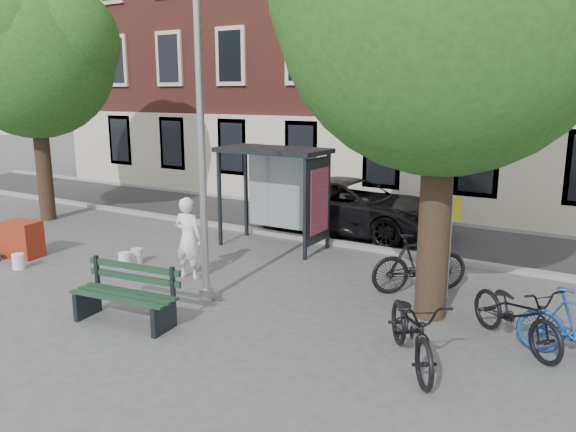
% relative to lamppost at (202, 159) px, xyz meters
% --- Properties ---
extents(ground, '(90.00, 90.00, 0.00)m').
position_rel_lamppost_xyz_m(ground, '(0.00, 0.00, -2.78)').
color(ground, '#4C4C4F').
rests_on(ground, ground).
extents(road, '(40.00, 4.00, 0.01)m').
position_rel_lamppost_xyz_m(road, '(0.00, 7.00, -2.78)').
color(road, '#28282B').
rests_on(road, ground).
extents(curb_near, '(40.00, 0.25, 0.12)m').
position_rel_lamppost_xyz_m(curb_near, '(0.00, 5.00, -2.72)').
color(curb_near, gray).
rests_on(curb_near, ground).
extents(curb_far, '(40.00, 0.25, 0.12)m').
position_rel_lamppost_xyz_m(curb_far, '(0.00, 9.00, -2.72)').
color(curb_far, gray).
rests_on(curb_far, ground).
extents(building_row, '(30.00, 8.00, 14.00)m').
position_rel_lamppost_xyz_m(building_row, '(0.00, 13.00, 4.22)').
color(building_row, brown).
rests_on(building_row, ground).
extents(lamppost, '(0.28, 0.35, 6.11)m').
position_rel_lamppost_xyz_m(lamppost, '(0.00, 0.00, 0.00)').
color(lamppost, '#9EA0A3').
rests_on(lamppost, ground).
extents(tree_left, '(5.18, 4.86, 7.40)m').
position_rel_lamppost_xyz_m(tree_left, '(-8.99, 2.88, 2.43)').
color(tree_left, black).
rests_on(tree_left, ground).
extents(bus_shelter, '(2.85, 1.45, 2.62)m').
position_rel_lamppost_xyz_m(bus_shelter, '(-0.61, 4.11, -0.87)').
color(bus_shelter, '#1E2328').
rests_on(bus_shelter, ground).
extents(painter, '(0.70, 0.49, 1.81)m').
position_rel_lamppost_xyz_m(painter, '(-1.20, 0.88, -1.88)').
color(painter, white).
rests_on(painter, ground).
extents(bench, '(2.04, 0.88, 1.02)m').
position_rel_lamppost_xyz_m(bench, '(-0.51, -1.58, -2.32)').
color(bench, '#1E2328').
rests_on(bench, ground).
extents(bike_a, '(2.04, 1.91, 1.09)m').
position_rel_lamppost_xyz_m(bike_a, '(5.55, 1.03, -2.24)').
color(bike_a, black).
rests_on(bike_a, ground).
extents(bike_c, '(1.86, 2.23, 1.15)m').
position_rel_lamppost_xyz_m(bike_c, '(4.34, -0.50, -2.21)').
color(bike_c, black).
rests_on(bike_c, ground).
extents(bike_d, '(1.90, 1.84, 1.24)m').
position_rel_lamppost_xyz_m(bike_d, '(3.41, 2.64, -2.17)').
color(bike_d, black).
rests_on(bike_d, ground).
extents(car_dark, '(5.64, 2.66, 1.56)m').
position_rel_lamppost_xyz_m(car_dark, '(0.05, 6.53, -2.00)').
color(car_dark, black).
rests_on(car_dark, ground).
extents(red_stand, '(0.99, 0.74, 0.90)m').
position_rel_lamppost_xyz_m(red_stand, '(-5.83, -0.03, -2.33)').
color(red_stand, maroon).
rests_on(red_stand, ground).
extents(bucket_a, '(0.36, 0.36, 0.36)m').
position_rel_lamppost_xyz_m(bucket_a, '(-5.01, -0.69, -2.60)').
color(bucket_a, white).
rests_on(bucket_a, ground).
extents(bucket_b, '(0.33, 0.33, 0.36)m').
position_rel_lamppost_xyz_m(bucket_b, '(-3.00, 0.67, -2.60)').
color(bucket_b, white).
rests_on(bucket_b, ground).
extents(bucket_c, '(0.37, 0.37, 0.36)m').
position_rel_lamppost_xyz_m(bucket_c, '(-3.00, 1.06, -2.60)').
color(bucket_c, silver).
rests_on(bucket_c, ground).
extents(notice_sign, '(0.35, 0.13, 2.06)m').
position_rel_lamppost_xyz_m(notice_sign, '(4.02, 2.57, -1.27)').
color(notice_sign, '#9EA0A3').
rests_on(notice_sign, ground).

